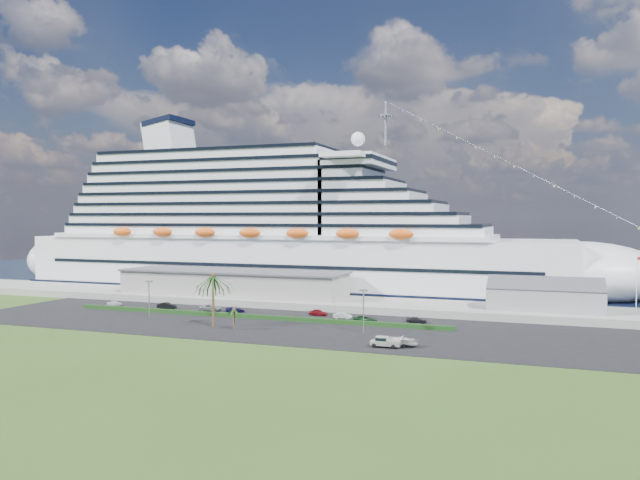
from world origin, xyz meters
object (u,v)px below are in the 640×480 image
at_px(pickup_truck, 385,342).
at_px(boat_trailer, 403,340).
at_px(parked_car_3, 235,310).
at_px(cruise_ship, 281,235).

xyz_separation_m(pickup_truck, boat_trailer, (2.68, 1.65, 0.19)).
bearing_deg(parked_car_3, boat_trailer, -138.63).
relative_size(cruise_ship, boat_trailer, 30.88).
bearing_deg(cruise_ship, boat_trailer, -52.03).
relative_size(parked_car_3, boat_trailer, 0.70).
bearing_deg(cruise_ship, pickup_truck, -54.19).
height_order(pickup_truck, boat_trailer, pickup_truck).
bearing_deg(parked_car_3, pickup_truck, -141.80).
height_order(cruise_ship, parked_car_3, cruise_ship).
height_order(parked_car_3, pickup_truck, pickup_truck).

